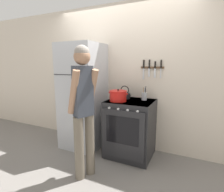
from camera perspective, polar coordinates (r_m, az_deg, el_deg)
The scene contains 9 objects.
ground_plane at distance 3.51m, azimuth 2.82°, elevation -15.12°, with size 14.00×14.00×0.00m, color slate.
wall_back at distance 3.20m, azimuth 3.23°, elevation 6.17°, with size 10.00×0.06×2.55m.
refrigerator at distance 3.21m, azimuth -9.43°, elevation -0.15°, with size 0.69×0.70×1.86m.
stove_range at distance 2.92m, azimuth 5.76°, elevation -10.39°, with size 0.73×0.68×0.93m.
dutch_oven_pot at distance 2.74m, azimuth 2.00°, elevation 0.04°, with size 0.32×0.28×0.20m.
tea_kettle at distance 2.98m, azimuth 4.20°, elevation 0.34°, with size 0.24×0.19×0.22m.
utensil_jar at distance 2.88m, azimuth 10.48°, elevation 0.01°, with size 0.09×0.09×0.23m.
person at distance 2.26m, azimuth -9.32°, elevation -2.98°, with size 0.38×0.42×1.74m.
wall_knife_strip at distance 2.98m, azimuth 12.92°, elevation 9.24°, with size 0.38×0.03×0.33m.
Camera 1 is at (1.20, -2.93, 1.51)m, focal length 28.00 mm.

